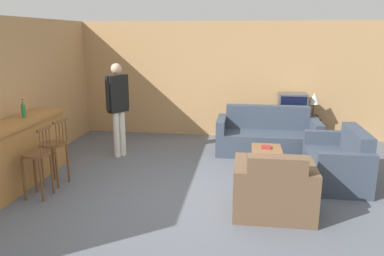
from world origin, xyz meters
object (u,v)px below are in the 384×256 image
at_px(bar_chair_near, 37,159).
at_px(armchair_near, 274,191).
at_px(couch_far, 267,137).
at_px(loveseat_right, 338,163).
at_px(coffee_table, 267,155).
at_px(bar_chair_mid, 54,149).
at_px(bottle, 23,109).
at_px(person_by_window, 118,104).
at_px(tv_unit, 291,129).
at_px(book_on_table, 266,147).
at_px(tv, 292,105).
at_px(table_lamp, 314,99).

relative_size(bar_chair_near, armchair_near, 1.02).
xyz_separation_m(couch_far, loveseat_right, (1.05, -1.39, -0.00)).
distance_m(bar_chair_near, coffee_table, 3.59).
distance_m(bar_chair_mid, bottle, 0.85).
bearing_deg(person_by_window, tv_unit, 23.36).
relative_size(loveseat_right, person_by_window, 0.80).
bearing_deg(tv_unit, bar_chair_mid, -142.88).
distance_m(coffee_table, tv_unit, 2.18).
distance_m(couch_far, loveseat_right, 1.74).
bearing_deg(bottle, book_on_table, 12.13).
relative_size(armchair_near, coffee_table, 1.14).
bearing_deg(bar_chair_near, book_on_table, 25.07).
relative_size(bar_chair_mid, bottle, 3.54).
bearing_deg(couch_far, book_on_table, -93.99).
relative_size(bar_chair_mid, book_on_table, 6.09).
relative_size(coffee_table, person_by_window, 0.51).
height_order(tv, book_on_table, tv).
relative_size(couch_far, book_on_table, 11.41).
height_order(armchair_near, coffee_table, armchair_near).
bearing_deg(bottle, bar_chair_near, -50.47).
relative_size(armchair_near, tv_unit, 0.89).
relative_size(table_lamp, person_by_window, 0.29).
relative_size(tv_unit, tv, 1.95).
relative_size(bar_chair_mid, table_lamp, 2.01).
bearing_deg(couch_far, person_by_window, -167.65).
relative_size(bar_chair_near, loveseat_right, 0.74).
bearing_deg(loveseat_right, table_lamp, 91.10).
height_order(couch_far, book_on_table, couch_far).
bearing_deg(book_on_table, bottle, -167.87).
height_order(bottle, table_lamp, bottle).
distance_m(coffee_table, table_lamp, 2.42).
height_order(tv_unit, bottle, bottle).
relative_size(couch_far, bottle, 6.63).
relative_size(bar_chair_near, bottle, 3.54).
height_order(bar_chair_near, person_by_window, person_by_window).
bearing_deg(coffee_table, bar_chair_near, -157.29).
xyz_separation_m(bar_chair_near, coffee_table, (3.31, 1.38, -0.23)).
bearing_deg(bar_chair_mid, loveseat_right, 9.45).
xyz_separation_m(loveseat_right, coffee_table, (-1.11, 0.16, 0.03)).
relative_size(armchair_near, book_on_table, 5.97).
bearing_deg(bar_chair_mid, tv, 37.09).
bearing_deg(armchair_near, tv, 80.19).
xyz_separation_m(tv, bottle, (-4.52, -2.76, 0.33)).
xyz_separation_m(coffee_table, person_by_window, (-2.78, 0.62, 0.69)).
xyz_separation_m(bar_chair_near, bar_chair_mid, (-0.00, 0.49, 0.00)).
relative_size(bar_chair_mid, couch_far, 0.53).
xyz_separation_m(bar_chair_near, couch_far, (3.38, 2.62, -0.26)).
distance_m(armchair_near, person_by_window, 3.54).
bearing_deg(tv_unit, bottle, -148.58).
xyz_separation_m(bar_chair_near, table_lamp, (4.38, 3.47, 0.38)).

